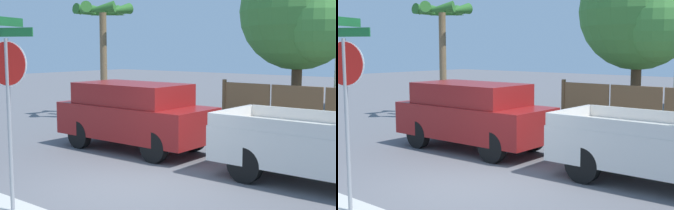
# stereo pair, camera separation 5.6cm
# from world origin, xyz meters

# --- Properties ---
(ground_plane) EXTENTS (80.00, 80.00, 0.00)m
(ground_plane) POSITION_xyz_m (0.00, 0.00, 0.00)
(ground_plane) COLOR slate
(oak_tree) EXTENTS (4.73, 4.50, 6.51)m
(oak_tree) POSITION_xyz_m (-0.83, 10.31, 4.15)
(oak_tree) COLOR brown
(oak_tree) RESTS_ON ground
(palm_tree) EXTENTS (2.33, 2.52, 4.67)m
(palm_tree) POSITION_xyz_m (-7.59, 6.33, 3.98)
(palm_tree) COLOR brown
(palm_tree) RESTS_ON ground
(red_suv) EXTENTS (4.54, 1.95, 1.88)m
(red_suv) POSITION_xyz_m (-2.35, 2.61, 1.02)
(red_suv) COLOR maroon
(red_suv) RESTS_ON ground
(stop_sign) EXTENTS (0.99, 0.89, 3.36)m
(stop_sign) POSITION_xyz_m (-0.51, -2.43, 2.32)
(stop_sign) COLOR gray
(stop_sign) RESTS_ON ground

